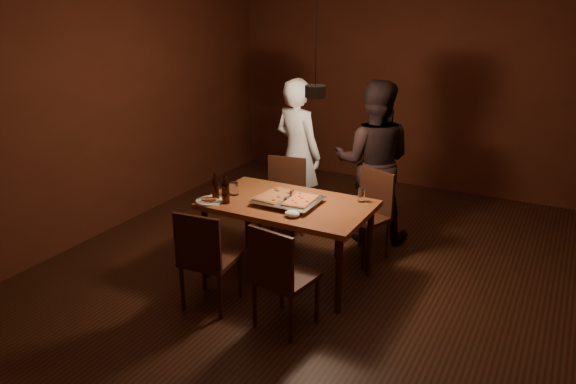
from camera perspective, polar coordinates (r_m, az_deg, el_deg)
The scene contains 19 objects.
room_shell at distance 4.96m, azimuth 2.73°, elevation 6.20°, with size 6.00×6.00×6.00m.
dining_table at distance 5.13m, azimuth 0.00°, elevation -1.83°, with size 1.50×0.90×0.75m.
chair_far_left at distance 5.99m, azimuth -0.42°, elevation 0.04°, with size 0.49×0.49×0.49m.
chair_far_right at distance 5.65m, azimuth 8.24°, elevation -1.45°, with size 0.54×0.54×0.49m.
chair_near_left at distance 4.70m, azimuth -8.45°, elevation -6.01°, with size 0.46×0.46×0.49m.
chair_near_right at distance 4.37m, azimuth -0.89°, elevation -7.87°, with size 0.48×0.48×0.49m.
pizza_tray at distance 5.06m, azimuth 0.01°, elevation -0.95°, with size 0.55×0.45×0.05m, color silver.
pizza_meat at distance 5.11m, azimuth -1.32°, elevation -0.32°, with size 0.25×0.39×0.02m, color maroon.
pizza_cheese at distance 5.00m, azimuth 1.28°, elevation -0.81°, with size 0.22×0.35×0.02m, color gold.
spatula at distance 5.06m, azimuth 0.10°, elevation -0.49°, with size 0.09×0.24×0.04m, color silver, non-canonical shape.
beer_bottle_a at distance 5.16m, azimuth -7.39°, elevation 0.54°, with size 0.07×0.07×0.25m.
beer_bottle_b at distance 5.07m, azimuth -6.37°, elevation 0.28°, with size 0.07×0.07×0.27m.
water_glass_left at distance 5.29m, azimuth -5.48°, elevation 0.34°, with size 0.08×0.08×0.12m, color silver.
water_glass_right at distance 5.14m, azimuth 7.47°, elevation -0.31°, with size 0.06×0.06×0.13m, color silver.
plate_slice at distance 5.16m, azimuth -7.98°, elevation -0.89°, with size 0.25×0.25×0.03m.
napkin at distance 4.77m, azimuth 0.42°, elevation -2.23°, with size 0.13×0.10×0.06m, color white.
diner_white at distance 6.28m, azimuth 1.00°, elevation 3.91°, with size 0.62×0.40×1.69m, color white.
diner_dark at distance 5.99m, azimuth 8.63°, elevation 3.07°, with size 0.84×0.65×1.72m, color black.
pendant_lamp at distance 4.89m, azimuth 2.79°, elevation 10.30°, with size 0.18×0.18×1.10m.
Camera 1 is at (2.04, -4.37, 2.58)m, focal length 35.00 mm.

